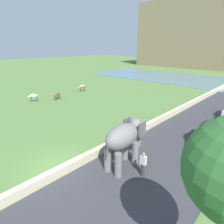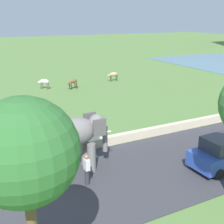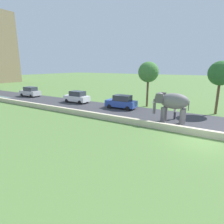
{
  "view_description": "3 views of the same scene",
  "coord_description": "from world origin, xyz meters",
  "px_view_note": "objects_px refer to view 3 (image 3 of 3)",
  "views": [
    {
      "loc": [
        10.28,
        -5.38,
        7.5
      ],
      "look_at": [
        -2.04,
        7.83,
        1.28
      ],
      "focal_mm": 31.07,
      "sensor_mm": 36.0,
      "label": 1
    },
    {
      "loc": [
        16.44,
        -1.45,
        7.76
      ],
      "look_at": [
        -0.12,
        6.96,
        1.68
      ],
      "focal_mm": 46.79,
      "sensor_mm": 36.0,
      "label": 2
    },
    {
      "loc": [
        -14.57,
        -1.19,
        5.48
      ],
      "look_at": [
        0.25,
        7.87,
        1.19
      ],
      "focal_mm": 30.02,
      "sensor_mm": 36.0,
      "label": 3
    }
  ],
  "objects_px": {
    "person_beside_elephant": "(175,112)",
    "car_blue": "(121,102)",
    "elephant": "(172,103)",
    "car_white": "(77,97)",
    "car_silver": "(30,92)"
  },
  "relations": [
    {
      "from": "car_blue",
      "to": "car_silver",
      "type": "xyz_separation_m",
      "value": [
        -0.0,
        18.91,
        0.0
      ]
    },
    {
      "from": "person_beside_elephant",
      "to": "car_silver",
      "type": "relative_size",
      "value": 0.41
    },
    {
      "from": "car_blue",
      "to": "car_silver",
      "type": "distance_m",
      "value": 18.91
    },
    {
      "from": "elephant",
      "to": "car_white",
      "type": "distance_m",
      "value": 15.25
    },
    {
      "from": "elephant",
      "to": "car_silver",
      "type": "distance_m",
      "value": 26.31
    },
    {
      "from": "person_beside_elephant",
      "to": "car_white",
      "type": "xyz_separation_m",
      "value": [
        1.65,
        14.93,
        0.03
      ]
    },
    {
      "from": "elephant",
      "to": "car_white",
      "type": "relative_size",
      "value": 0.87
    },
    {
      "from": "car_blue",
      "to": "car_white",
      "type": "relative_size",
      "value": 1.01
    },
    {
      "from": "elephant",
      "to": "person_beside_elephant",
      "type": "bearing_deg",
      "value": -1.85
    },
    {
      "from": "elephant",
      "to": "car_white",
      "type": "bearing_deg",
      "value": 78.02
    },
    {
      "from": "person_beside_elephant",
      "to": "car_blue",
      "type": "bearing_deg",
      "value": 77.13
    },
    {
      "from": "person_beside_elephant",
      "to": "car_blue",
      "type": "relative_size",
      "value": 0.4
    },
    {
      "from": "person_beside_elephant",
      "to": "car_silver",
      "type": "height_order",
      "value": "car_silver"
    },
    {
      "from": "person_beside_elephant",
      "to": "car_white",
      "type": "distance_m",
      "value": 15.02
    },
    {
      "from": "car_blue",
      "to": "elephant",
      "type": "bearing_deg",
      "value": -113.73
    }
  ]
}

